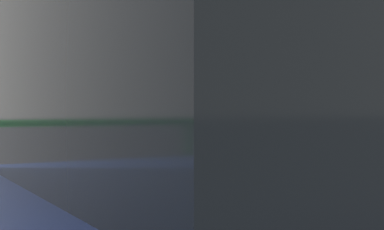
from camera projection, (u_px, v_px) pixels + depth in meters
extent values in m
cylinder|color=slate|center=(165.00, 224.00, 3.36)|extent=(0.07, 0.07, 1.01)
cylinder|color=black|center=(165.00, 111.00, 3.35)|extent=(0.16, 0.16, 0.33)
sphere|color=silver|center=(165.00, 78.00, 3.35)|extent=(0.15, 0.15, 0.15)
cube|color=black|center=(172.00, 98.00, 3.28)|extent=(0.09, 0.01, 0.07)
cube|color=green|center=(172.00, 121.00, 3.28)|extent=(0.09, 0.01, 0.09)
cylinder|color=#1E233F|center=(270.00, 230.00, 3.72)|extent=(0.15, 0.15, 0.79)
cube|color=gray|center=(257.00, 125.00, 3.68)|extent=(0.43, 0.26, 0.59)
sphere|color=beige|center=(257.00, 64.00, 3.67)|extent=(0.21, 0.21, 0.21)
cylinder|color=gray|center=(290.00, 123.00, 3.78)|extent=(0.09, 0.09, 0.56)
cylinder|color=gray|center=(232.00, 114.00, 3.47)|extent=(0.12, 0.36, 0.53)
cube|color=black|center=(352.00, 79.00, 1.91)|extent=(2.10, 1.60, 0.64)
cylinder|color=#2D7A38|center=(59.00, 123.00, 4.89)|extent=(24.00, 0.06, 0.06)
cylinder|color=#2D7A38|center=(59.00, 179.00, 4.90)|extent=(24.00, 0.05, 0.05)
cylinder|color=#2D7A38|center=(172.00, 177.00, 5.42)|extent=(0.06, 0.06, 1.07)
cylinder|color=#2D7A38|center=(343.00, 166.00, 6.47)|extent=(0.06, 0.06, 1.07)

